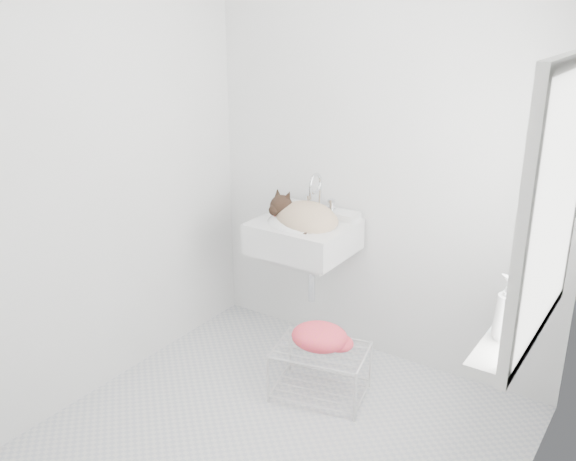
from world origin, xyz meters
The scene contains 15 objects.
floor centered at (0.00, 0.00, 0.00)m, with size 2.20×2.00×0.02m, color silver.
back_wall centered at (0.00, 1.00, 1.25)m, with size 2.20×0.02×2.50m, color white.
right_wall centered at (1.10, 0.00, 1.25)m, with size 0.02×2.00×2.50m, color white.
left_wall centered at (-1.10, 0.00, 1.25)m, with size 0.02×2.00×2.50m, color white.
window_glass centered at (1.09, 0.20, 1.35)m, with size 0.01×0.80×1.00m, color white.
window_frame centered at (1.07, 0.20, 1.35)m, with size 0.04×0.90×1.10m, color white.
windowsill centered at (1.01, 0.20, 0.83)m, with size 0.16×0.88×0.04m, color white.
sink centered at (-0.36, 0.74, 0.85)m, with size 0.55×0.48×0.22m, color white.
faucet centered at (-0.36, 0.92, 0.99)m, with size 0.20×0.14×0.20m, color silver, non-canonical shape.
cat centered at (-0.34, 0.72, 0.89)m, with size 0.43×0.37×0.25m.
wire_rack centered at (-0.03, 0.40, 0.15)m, with size 0.48×0.34×0.29m, color silver.
towel centered at (-0.04, 0.40, 0.32)m, with size 0.31×0.22×0.13m, color orange.
bottle_a centered at (1.00, 0.02, 0.85)m, with size 0.08×0.08×0.22m, color white.
bottle_b centered at (1.00, 0.15, 0.85)m, with size 0.08×0.08×0.18m, color teal.
bottle_c centered at (1.00, 0.32, 0.85)m, with size 0.14×0.14×0.18m, color silver.
Camera 1 is at (1.50, -2.21, 2.07)m, focal length 39.81 mm.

